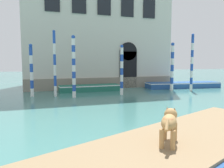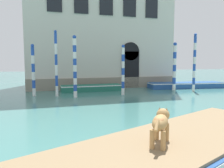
% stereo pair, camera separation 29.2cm
% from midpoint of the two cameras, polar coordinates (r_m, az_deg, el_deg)
% --- Properties ---
extents(boat_foreground, '(8.98, 5.38, 0.74)m').
position_cam_midpoint_polar(boat_foreground, '(5.06, 14.60, -18.10)').
color(boat_foreground, '#234C8C').
rests_on(boat_foreground, ground_plane).
extents(dog_on_deck, '(0.73, 0.87, 0.70)m').
position_cam_midpoint_polar(dog_on_deck, '(4.70, 14.35, -9.61)').
color(dog_on_deck, tan).
rests_on(dog_on_deck, boat_foreground).
extents(boat_moored_near_palazzo, '(4.99, 1.41, 0.52)m').
position_cam_midpoint_polar(boat_moored_near_palazzo, '(18.10, -4.93, -0.99)').
color(boat_moored_near_palazzo, '#1E6651').
rests_on(boat_moored_near_palazzo, ground_plane).
extents(boat_moored_far, '(7.03, 2.43, 0.52)m').
position_cam_midpoint_polar(boat_moored_far, '(21.32, 19.01, -0.25)').
color(boat_moored_far, '#234C8C').
rests_on(boat_moored_far, ground_plane).
extents(mooring_pole_0, '(0.20, 0.20, 4.58)m').
position_cam_midpoint_polar(mooring_pole_0, '(15.69, -13.85, 5.24)').
color(mooring_pole_0, white).
rests_on(mooring_pole_0, ground_plane).
extents(mooring_pole_1, '(0.23, 0.23, 4.70)m').
position_cam_midpoint_polar(mooring_pole_1, '(19.09, 21.14, 5.29)').
color(mooring_pole_1, white).
rests_on(mooring_pole_1, ground_plane).
extents(mooring_pole_2, '(0.23, 0.23, 3.64)m').
position_cam_midpoint_polar(mooring_pole_2, '(16.12, -19.39, 3.44)').
color(mooring_pole_2, white).
rests_on(mooring_pole_2, ground_plane).
extents(mooring_pole_3, '(0.25, 0.25, 4.18)m').
position_cam_midpoint_polar(mooring_pole_3, '(14.90, -9.12, 4.57)').
color(mooring_pole_3, white).
rests_on(mooring_pole_3, ground_plane).
extents(mooring_pole_4, '(0.23, 0.23, 3.65)m').
position_cam_midpoint_polar(mooring_pole_4, '(15.92, 3.43, 3.75)').
color(mooring_pole_4, white).
rests_on(mooring_pole_4, ground_plane).
extents(mooring_pole_5, '(0.29, 0.29, 4.04)m').
position_cam_midpoint_polar(mooring_pole_5, '(19.27, 16.43, 4.47)').
color(mooring_pole_5, white).
rests_on(mooring_pole_5, ground_plane).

